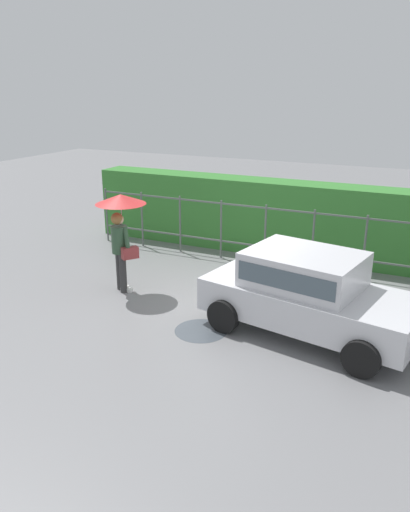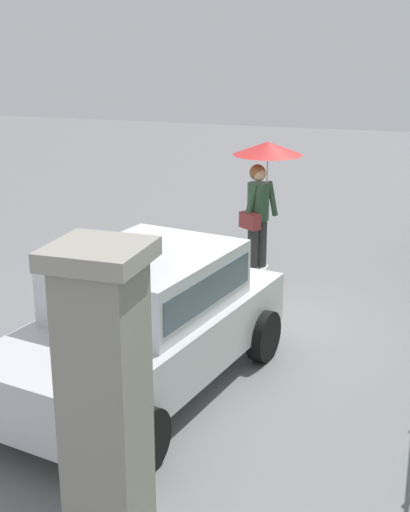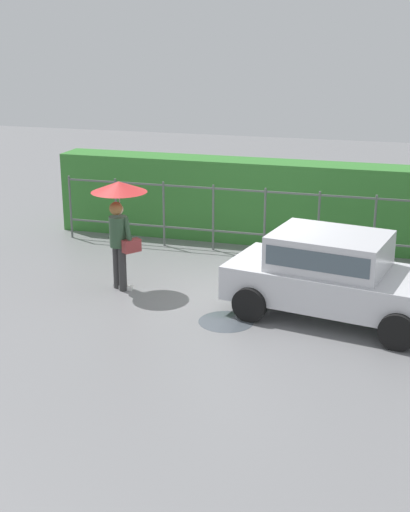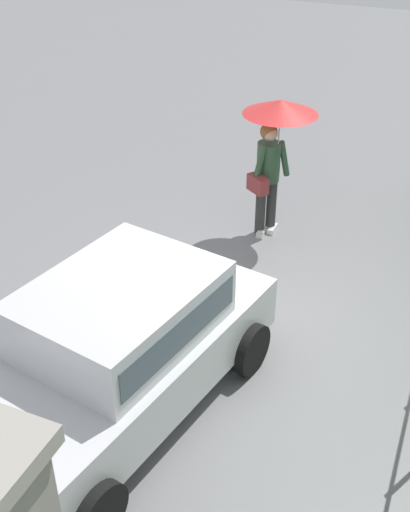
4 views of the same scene
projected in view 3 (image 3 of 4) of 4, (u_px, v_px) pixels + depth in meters
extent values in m
plane|color=slate|center=(243.00, 293.00, 13.30)|extent=(40.00, 40.00, 0.00)
cube|color=silver|center=(336.00, 285.00, 12.02)|extent=(3.94, 2.29, 0.60)
cube|color=silver|center=(330.00, 251.00, 11.90)|extent=(2.13, 1.76, 0.60)
cube|color=#4C5B66|center=(330.00, 250.00, 11.89)|extent=(1.99, 1.76, 0.33)
cylinder|color=black|center=(398.00, 332.00, 10.85)|extent=(0.62, 0.29, 0.60)
cylinder|color=black|center=(285.00, 275.00, 13.36)|extent=(0.62, 0.29, 0.60)
cylinder|color=black|center=(250.00, 304.00, 11.93)|extent=(0.62, 0.29, 0.60)
cube|color=red|center=(250.00, 253.00, 13.24)|extent=(0.10, 0.21, 0.16)
cube|color=red|center=(225.00, 270.00, 12.31)|extent=(0.10, 0.21, 0.16)
cylinder|color=#333333|center=(117.00, 266.00, 13.43)|extent=(0.15, 0.15, 0.86)
cylinder|color=#333333|center=(123.00, 269.00, 13.29)|extent=(0.15, 0.15, 0.86)
cube|color=white|center=(120.00, 285.00, 13.59)|extent=(0.26, 0.10, 0.08)
cube|color=white|center=(126.00, 288.00, 13.44)|extent=(0.26, 0.10, 0.08)
cylinder|color=#2D4C33|center=(118.00, 232.00, 13.14)|extent=(0.34, 0.34, 0.58)
sphere|color=#DBAD89|center=(117.00, 209.00, 13.01)|extent=(0.22, 0.22, 0.22)
sphere|color=olive|center=(116.00, 208.00, 12.98)|extent=(0.25, 0.25, 0.25)
cylinder|color=#2D4C33|center=(116.00, 227.00, 13.34)|extent=(0.24, 0.20, 0.56)
cylinder|color=#2D4C33|center=(128.00, 232.00, 13.01)|extent=(0.24, 0.20, 0.56)
cylinder|color=#B2B2B7|center=(120.00, 212.00, 13.15)|extent=(0.02, 0.02, 0.77)
cone|color=red|center=(119.00, 187.00, 13.00)|extent=(1.05, 1.05, 0.20)
cube|color=maroon|center=(132.00, 246.00, 13.09)|extent=(0.33, 0.37, 0.24)
cylinder|color=#59605B|center=(71.00, 207.00, 16.60)|extent=(0.05, 0.05, 1.50)
cylinder|color=#59605B|center=(116.00, 210.00, 16.28)|extent=(0.05, 0.05, 1.50)
cylinder|color=#59605B|center=(164.00, 214.00, 15.97)|extent=(0.05, 0.05, 1.50)
cylinder|color=#59605B|center=(213.00, 218.00, 15.66)|extent=(0.05, 0.05, 1.50)
cylinder|color=#59605B|center=(265.00, 222.00, 15.34)|extent=(0.05, 0.05, 1.50)
cylinder|color=#59605B|center=(318.00, 226.00, 15.03)|extent=(0.05, 0.05, 1.50)
cylinder|color=#59605B|center=(374.00, 230.00, 14.71)|extent=(0.05, 0.05, 1.50)
cube|color=#59605B|center=(292.00, 193.00, 14.98)|extent=(10.55, 0.03, 0.04)
cube|color=#59605B|center=(291.00, 237.00, 15.28)|extent=(10.55, 0.03, 0.04)
cube|color=#387F33|center=(299.00, 204.00, 16.04)|extent=(11.55, 0.90, 1.90)
cylinder|color=#4C545B|center=(226.00, 322.00, 11.98)|extent=(0.95, 0.95, 0.00)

